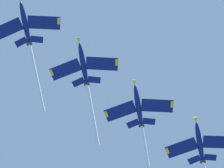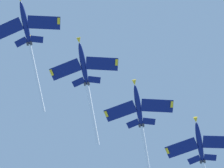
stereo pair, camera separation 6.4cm
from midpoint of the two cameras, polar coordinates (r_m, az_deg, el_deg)
jet_lead at (r=132.66m, az=-10.27°, el=5.89°), size 25.28×22.70×14.22m
jet_second at (r=132.07m, az=-3.19°, el=0.54°), size 23.95×21.93×13.84m
jet_third at (r=132.64m, az=3.50°, el=-4.22°), size 23.39×21.47×13.61m
jet_fourth at (r=137.70m, az=11.06°, el=-9.26°), size 27.33×23.87×14.92m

